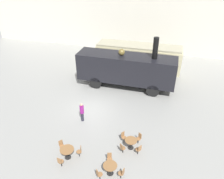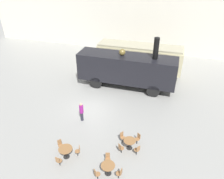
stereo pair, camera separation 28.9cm
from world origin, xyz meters
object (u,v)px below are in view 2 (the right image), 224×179
Objects in this scene: steam_locomotive at (127,68)px; cafe_table_far at (108,167)px; cafe_table_near at (130,142)px; cafe_chair_0 at (137,150)px; cafe_table_mid at (66,150)px; passenger_coach_vintage at (139,57)px; visitor_person at (81,111)px.

steam_locomotive reaches higher than cafe_table_far.
steam_locomotive reaches higher than cafe_table_near.
cafe_table_mid is at bearing 54.88° from cafe_chair_0.
steam_locomotive is 11.16m from cafe_table_far.
cafe_table_far is at bearing -82.59° from steam_locomotive.
cafe_table_far is (-0.82, -2.50, 0.00)m from cafe_table_near.
passenger_coach_vintage reaches higher than visitor_person.
visitor_person reaches higher than cafe_table_far.
passenger_coach_vintage is 12.86m from cafe_chair_0.
visitor_person reaches higher than cafe_table_mid.
cafe_table_mid is at bearing -99.30° from steam_locomotive.
cafe_table_near is at bearing 27.07° from cafe_table_mid.
visitor_person is (-0.54, 4.00, 0.31)m from cafe_table_mid.
passenger_coach_vintage is at bearing 93.11° from cafe_table_far.
steam_locomotive reaches higher than visitor_person.
cafe_table_mid is 0.55× the size of visitor_person.
passenger_coach_vintage is 3.69m from steam_locomotive.
cafe_table_mid reaches higher than cafe_table_near.
cafe_table_near is 0.81m from cafe_chair_0.
cafe_table_mid is 1.07× the size of cafe_table_far.
visitor_person is at bearing -109.23° from steam_locomotive.
passenger_coach_vintage is 5.54× the size of visitor_person.
passenger_coach_vintage reaches higher than cafe_table_near.
cafe_chair_0 is 0.51× the size of visitor_person.
cafe_chair_0 reaches higher than cafe_table_near.
steam_locomotive reaches higher than cafe_chair_0.
passenger_coach_vintage is 10.96× the size of cafe_table_near.
visitor_person is (-2.89, -10.11, -1.10)m from passenger_coach_vintage.
cafe_chair_0 is at bearing 53.91° from cafe_table_far.
cafe_table_mid reaches higher than cafe_table_far.
steam_locomotive reaches higher than cafe_table_mid.
visitor_person is (-3.69, 4.47, 0.35)m from cafe_table_far.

